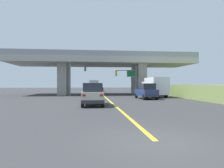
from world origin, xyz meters
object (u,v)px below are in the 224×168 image
suv_crossing (146,91)px  traffic_signal_nearside (128,77)px  highway_sign (131,76)px  sedan_oncoming (98,89)px  suv_lead (92,94)px  semi_truck_distant (94,86)px  traffic_signal_farside (75,74)px  box_truck (155,87)px

suv_crossing → traffic_signal_nearside: 8.20m
highway_sign → sedan_oncoming: bearing=126.4°
traffic_signal_nearside → sedan_oncoming: bearing=116.3°
sedan_oncoming → traffic_signal_nearside: 10.79m
suv_lead → semi_truck_distant: bearing=88.9°
suv_crossing → highway_sign: size_ratio=1.00×
traffic_signal_farside → semi_truck_distant: size_ratio=0.82×
box_truck → traffic_signal_farside: size_ratio=1.15×
suv_lead → highway_sign: 18.59m
sedan_oncoming → highway_sign: bearing=-53.6°
suv_lead → traffic_signal_nearside: (6.19, 15.13, 2.18)m
traffic_signal_nearside → semi_truck_distant: traffic_signal_nearside is taller
box_truck → traffic_signal_nearside: 5.49m
suv_crossing → traffic_signal_farside: bearing=139.7°
traffic_signal_farside → highway_sign: size_ratio=1.25×
highway_sign → suv_crossing: bearing=-90.5°
sedan_oncoming → suv_crossing: bearing=-72.3°
traffic_signal_farside → semi_truck_distant: traffic_signal_farside is taller
suv_lead → highway_sign: bearing=67.3°
box_truck → semi_truck_distant: bearing=109.3°
box_truck → highway_sign: (-2.29, 6.01, 1.90)m
box_truck → traffic_signal_farside: traffic_signal_farside is taller
traffic_signal_nearside → traffic_signal_farside: (-8.82, -0.43, 0.43)m
suv_lead → sedan_oncoming: bearing=86.5°
traffic_signal_nearside → highway_sign: traffic_signal_nearside is taller
suv_lead → semi_truck_distant: size_ratio=0.66×
box_truck → sedan_oncoming: 15.74m
suv_lead → semi_truck_distant: (0.68, 35.88, 0.56)m
suv_crossing → box_truck: (2.37, 3.73, 0.53)m
traffic_signal_farside → box_truck: bearing=-17.1°
suv_lead → traffic_signal_nearside: traffic_signal_nearside is taller
suv_crossing → highway_sign: highway_sign is taller
suv_crossing → suv_lead: bearing=-136.8°
suv_crossing → semi_truck_distant: (-6.35, 28.61, 0.56)m
sedan_oncoming → traffic_signal_nearside: size_ratio=0.88×
sedan_oncoming → suv_lead: bearing=-93.5°
suv_crossing → traffic_signal_farside: (-9.66, 7.43, 2.61)m
suv_crossing → traffic_signal_nearside: (-0.84, 7.86, 2.18)m
suv_crossing → box_truck: size_ratio=0.70×
traffic_signal_nearside → semi_truck_distant: 21.54m
traffic_signal_nearside → highway_sign: 2.11m
sedan_oncoming → traffic_signal_farside: traffic_signal_farside is taller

